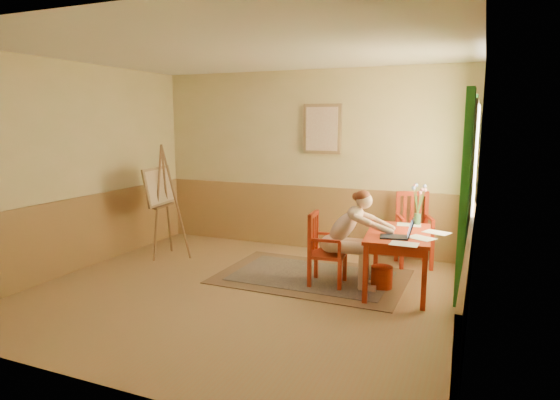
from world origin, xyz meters
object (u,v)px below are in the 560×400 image
at_px(chair_left, 324,249).
at_px(easel, 161,191).
at_px(table, 398,239).
at_px(figure, 350,234).
at_px(chair_back, 414,229).
at_px(laptop, 399,234).

height_order(chair_left, easel, easel).
distance_m(table, figure, 0.58).
relative_size(chair_back, figure, 0.85).
bearing_deg(chair_left, laptop, -8.35).
bearing_deg(chair_back, table, -91.33).
bearing_deg(easel, laptop, -6.64).
relative_size(laptop, easel, 0.24).
distance_m(table, chair_back, 1.16).
bearing_deg(figure, table, 12.23).
xyz_separation_m(chair_left, laptop, (0.93, -0.14, 0.31)).
distance_m(table, chair_left, 0.90).
relative_size(table, figure, 1.04).
relative_size(table, laptop, 3.17).
bearing_deg(easel, chair_back, 16.20).
bearing_deg(chair_back, easel, -163.80).
distance_m(laptop, easel, 3.58).
bearing_deg(chair_left, chair_back, 55.33).
xyz_separation_m(table, easel, (-3.50, 0.13, 0.37)).
distance_m(chair_left, chair_back, 1.59).
bearing_deg(chair_back, chair_left, -124.67).
distance_m(chair_back, figure, 1.41).
bearing_deg(laptop, table, 99.99).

